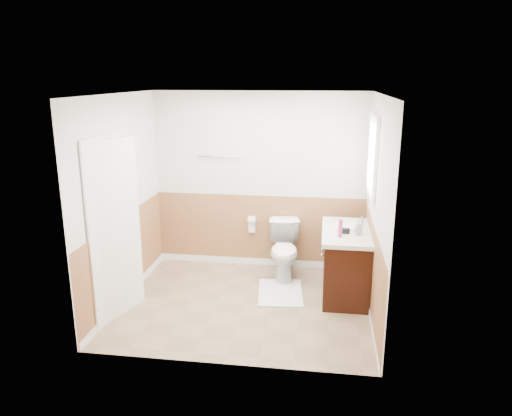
# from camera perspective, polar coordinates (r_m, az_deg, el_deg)

# --- Properties ---
(floor) EXTENTS (3.00, 3.00, 0.00)m
(floor) POSITION_cam_1_polar(r_m,az_deg,el_deg) (6.04, -1.30, -11.17)
(floor) COLOR #8C7051
(floor) RESTS_ON ground
(ceiling) EXTENTS (3.00, 3.00, 0.00)m
(ceiling) POSITION_cam_1_polar(r_m,az_deg,el_deg) (5.41, -1.46, 13.25)
(ceiling) COLOR white
(ceiling) RESTS_ON floor
(wall_back) EXTENTS (3.00, 0.00, 3.00)m
(wall_back) POSITION_cam_1_polar(r_m,az_deg,el_deg) (6.85, 0.41, 3.14)
(wall_back) COLOR silver
(wall_back) RESTS_ON floor
(wall_front) EXTENTS (3.00, 0.00, 3.00)m
(wall_front) POSITION_cam_1_polar(r_m,az_deg,el_deg) (4.38, -4.16, -4.00)
(wall_front) COLOR silver
(wall_front) RESTS_ON floor
(wall_left) EXTENTS (0.00, 3.00, 3.00)m
(wall_left) POSITION_cam_1_polar(r_m,az_deg,el_deg) (6.02, -15.60, 0.86)
(wall_left) COLOR silver
(wall_left) RESTS_ON floor
(wall_right) EXTENTS (0.00, 3.00, 3.00)m
(wall_right) POSITION_cam_1_polar(r_m,az_deg,el_deg) (5.56, 14.06, -0.22)
(wall_right) COLOR silver
(wall_right) RESTS_ON floor
(wainscot_back) EXTENTS (3.00, 0.00, 3.00)m
(wainscot_back) POSITION_cam_1_polar(r_m,az_deg,el_deg) (7.03, 0.38, -2.86)
(wainscot_back) COLOR #A26F40
(wainscot_back) RESTS_ON floor
(wainscot_front) EXTENTS (3.00, 0.00, 3.00)m
(wainscot_front) POSITION_cam_1_polar(r_m,az_deg,el_deg) (4.69, -3.95, -12.63)
(wainscot_front) COLOR #A26F40
(wainscot_front) RESTS_ON floor
(wainscot_left) EXTENTS (0.00, 2.60, 2.60)m
(wainscot_left) POSITION_cam_1_polar(r_m,az_deg,el_deg) (6.24, -15.00, -5.82)
(wainscot_left) COLOR #A26F40
(wainscot_left) RESTS_ON floor
(wainscot_right) EXTENTS (0.00, 2.60, 2.60)m
(wainscot_right) POSITION_cam_1_polar(r_m,az_deg,el_deg) (5.80, 13.46, -7.37)
(wainscot_right) COLOR #A26F40
(wainscot_right) RESTS_ON floor
(toilet) EXTENTS (0.50, 0.79, 0.76)m
(toilet) POSITION_cam_1_polar(r_m,az_deg,el_deg) (6.66, 3.37, -5.02)
(toilet) COLOR white
(toilet) RESTS_ON floor
(bath_mat) EXTENTS (0.63, 0.85, 0.02)m
(bath_mat) POSITION_cam_1_polar(r_m,az_deg,el_deg) (6.31, 2.90, -9.91)
(bath_mat) COLOR silver
(bath_mat) RESTS_ON floor
(vanity_cabinet) EXTENTS (0.55, 1.10, 0.80)m
(vanity_cabinet) POSITION_cam_1_polar(r_m,az_deg,el_deg) (6.24, 10.51, -6.54)
(vanity_cabinet) COLOR black
(vanity_cabinet) RESTS_ON floor
(vanity_knob_left) EXTENTS (0.03, 0.03, 0.03)m
(vanity_knob_left) POSITION_cam_1_polar(r_m,az_deg,el_deg) (6.08, 7.78, -5.48)
(vanity_knob_left) COLOR silver
(vanity_knob_left) RESTS_ON vanity_cabinet
(vanity_knob_right) EXTENTS (0.03, 0.03, 0.03)m
(vanity_knob_right) POSITION_cam_1_polar(r_m,az_deg,el_deg) (6.27, 7.80, -4.84)
(vanity_knob_right) COLOR silver
(vanity_knob_right) RESTS_ON vanity_cabinet
(countertop) EXTENTS (0.60, 1.15, 0.05)m
(countertop) POSITION_cam_1_polar(r_m,az_deg,el_deg) (6.09, 10.61, -2.83)
(countertop) COLOR beige
(countertop) RESTS_ON vanity_cabinet
(sink_basin) EXTENTS (0.36, 0.36, 0.02)m
(sink_basin) POSITION_cam_1_polar(r_m,az_deg,el_deg) (6.23, 10.67, -2.10)
(sink_basin) COLOR white
(sink_basin) RESTS_ON countertop
(faucet) EXTENTS (0.02, 0.02, 0.14)m
(faucet) POSITION_cam_1_polar(r_m,az_deg,el_deg) (6.22, 12.35, -1.63)
(faucet) COLOR #BBBBC2
(faucet) RESTS_ON countertop
(lotion_bottle) EXTENTS (0.05, 0.05, 0.22)m
(lotion_bottle) POSITION_cam_1_polar(r_m,az_deg,el_deg) (5.79, 9.89, -2.34)
(lotion_bottle) COLOR #C13160
(lotion_bottle) RESTS_ON countertop
(soap_dispenser) EXTENTS (0.09, 0.09, 0.17)m
(soap_dispenser) POSITION_cam_1_polar(r_m,az_deg,el_deg) (5.94, 11.97, -2.26)
(soap_dispenser) COLOR gray
(soap_dispenser) RESTS_ON countertop
(hair_dryer_body) EXTENTS (0.14, 0.07, 0.07)m
(hair_dryer_body) POSITION_cam_1_polar(r_m,az_deg,el_deg) (5.96, 10.30, -2.63)
(hair_dryer_body) COLOR black
(hair_dryer_body) RESTS_ON countertop
(hair_dryer_handle) EXTENTS (0.03, 0.03, 0.07)m
(hair_dryer_handle) POSITION_cam_1_polar(r_m,az_deg,el_deg) (5.97, 10.00, -2.87)
(hair_dryer_handle) COLOR black
(hair_dryer_handle) RESTS_ON countertop
(mirror_panel) EXTENTS (0.02, 0.35, 0.90)m
(mirror_panel) POSITION_cam_1_polar(r_m,az_deg,el_deg) (6.56, 13.10, 4.87)
(mirror_panel) COLOR silver
(mirror_panel) RESTS_ON wall_right
(window_frame) EXTENTS (0.04, 0.80, 1.00)m
(window_frame) POSITION_cam_1_polar(r_m,az_deg,el_deg) (6.03, 13.54, 5.87)
(window_frame) COLOR white
(window_frame) RESTS_ON wall_right
(window_glass) EXTENTS (0.01, 0.70, 0.90)m
(window_glass) POSITION_cam_1_polar(r_m,az_deg,el_deg) (6.03, 13.70, 5.86)
(window_glass) COLOR white
(window_glass) RESTS_ON wall_right
(door) EXTENTS (0.29, 0.78, 2.04)m
(door) POSITION_cam_1_polar(r_m,az_deg,el_deg) (5.65, -16.29, -2.57)
(door) COLOR white
(door) RESTS_ON wall_left
(door_frame) EXTENTS (0.02, 0.92, 2.10)m
(door_frame) POSITION_cam_1_polar(r_m,az_deg,el_deg) (5.68, -17.00, -2.43)
(door_frame) COLOR white
(door_frame) RESTS_ON wall_left
(door_knob) EXTENTS (0.06, 0.06, 0.06)m
(door_knob) POSITION_cam_1_polar(r_m,az_deg,el_deg) (5.94, -14.43, -2.28)
(door_knob) COLOR silver
(door_knob) RESTS_ON door
(towel_bar) EXTENTS (0.62, 0.02, 0.02)m
(towel_bar) POSITION_cam_1_polar(r_m,az_deg,el_deg) (6.83, -4.25, 6.05)
(towel_bar) COLOR silver
(towel_bar) RESTS_ON wall_back
(tp_holder_bar) EXTENTS (0.14, 0.02, 0.02)m
(tp_holder_bar) POSITION_cam_1_polar(r_m,az_deg,el_deg) (6.93, -0.50, -1.41)
(tp_holder_bar) COLOR silver
(tp_holder_bar) RESTS_ON wall_back
(tp_roll) EXTENTS (0.10, 0.11, 0.11)m
(tp_roll) POSITION_cam_1_polar(r_m,az_deg,el_deg) (6.93, -0.50, -1.41)
(tp_roll) COLOR white
(tp_roll) RESTS_ON tp_holder_bar
(tp_sheet) EXTENTS (0.10, 0.01, 0.16)m
(tp_sheet) POSITION_cam_1_polar(r_m,az_deg,el_deg) (6.96, -0.50, -2.28)
(tp_sheet) COLOR white
(tp_sheet) RESTS_ON tp_roll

